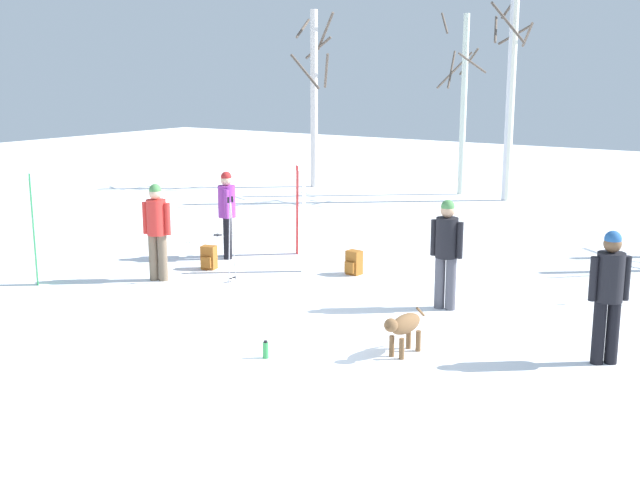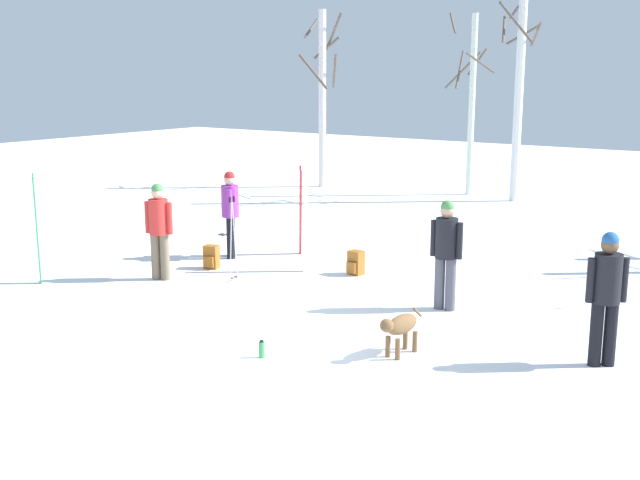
# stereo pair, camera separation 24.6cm
# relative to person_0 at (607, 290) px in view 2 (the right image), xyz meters

# --- Properties ---
(ground_plane) EXTENTS (60.00, 60.00, 0.00)m
(ground_plane) POSITION_rel_person_0_xyz_m (-3.83, -1.81, -0.98)
(ground_plane) COLOR white
(person_0) EXTENTS (0.43, 0.36, 1.72)m
(person_0) POSITION_rel_person_0_xyz_m (0.00, 0.00, 0.00)
(person_0) COLOR black
(person_0) RESTS_ON ground_plane
(person_1) EXTENTS (0.52, 0.34, 1.72)m
(person_1) POSITION_rel_person_0_xyz_m (-2.69, 1.03, 0.00)
(person_1) COLOR #4C4C56
(person_1) RESTS_ON ground_plane
(person_2) EXTENTS (0.50, 0.34, 1.72)m
(person_2) POSITION_rel_person_0_xyz_m (-7.61, -0.21, 0.00)
(person_2) COLOR #72604C
(person_2) RESTS_ON ground_plane
(person_3) EXTENTS (0.36, 0.43, 1.72)m
(person_3) POSITION_rel_person_0_xyz_m (-7.71, 1.77, 0.00)
(person_3) COLOR black
(person_3) RESTS_ON ground_plane
(dog) EXTENTS (0.28, 0.90, 0.57)m
(dog) POSITION_rel_person_0_xyz_m (-2.26, -1.14, -0.59)
(dog) COLOR brown
(dog) RESTS_ON ground_plane
(ski_pair_planted_0) EXTENTS (0.16, 0.10, 1.93)m
(ski_pair_planted_0) POSITION_rel_person_0_xyz_m (-9.15, -1.60, -0.02)
(ski_pair_planted_0) COLOR green
(ski_pair_planted_0) RESTS_ON ground_plane
(ski_pair_planted_1) EXTENTS (0.17, 0.15, 1.79)m
(ski_pair_planted_1) POSITION_rel_person_0_xyz_m (-6.76, 2.80, -0.09)
(ski_pair_planted_1) COLOR red
(ski_pair_planted_1) RESTS_ON ground_plane
(ski_pair_planted_2) EXTENTS (0.03, 0.17, 1.81)m
(ski_pair_planted_2) POSITION_rel_person_0_xyz_m (-5.86, 1.74, -0.08)
(ski_pair_planted_2) COLOR white
(ski_pair_planted_2) RESTS_ON ground_plane
(ski_pair_lying_0) EXTENTS (0.34, 1.66, 0.05)m
(ski_pair_lying_0) POSITION_rel_person_0_xyz_m (-9.26, 3.20, -0.97)
(ski_pair_lying_0) COLOR white
(ski_pair_lying_0) RESTS_ON ground_plane
(ski_poles_0) EXTENTS (0.07, 0.21, 1.51)m
(ski_poles_0) POSITION_rel_person_0_xyz_m (-6.46, 0.42, -0.18)
(ski_poles_0) COLOR #B2B2BC
(ski_poles_0) RESTS_ON ground_plane
(backpack_0) EXTENTS (0.31, 0.33, 0.44)m
(backpack_0) POSITION_rel_person_0_xyz_m (-7.42, 0.89, -0.77)
(backpack_0) COLOR #99591E
(backpack_0) RESTS_ON ground_plane
(backpack_1) EXTENTS (0.28, 0.31, 0.44)m
(backpack_1) POSITION_rel_person_0_xyz_m (-4.97, 2.05, -0.77)
(backpack_1) COLOR #99591E
(backpack_1) RESTS_ON ground_plane
(water_bottle_0) EXTENTS (0.08, 0.08, 0.23)m
(water_bottle_0) POSITION_rel_person_0_xyz_m (-3.67, -2.24, -0.87)
(water_bottle_0) COLOR green
(water_bottle_0) RESTS_ON ground_plane
(birch_tree_0) EXTENTS (1.13, 1.15, 5.44)m
(birch_tree_0) POSITION_rel_person_0_xyz_m (-11.82, 10.83, 1.91)
(birch_tree_0) COLOR silver
(birch_tree_0) RESTS_ON ground_plane
(birch_tree_1) EXTENTS (1.55, 1.72, 5.28)m
(birch_tree_1) POSITION_rel_person_0_xyz_m (-7.35, 11.97, 1.80)
(birch_tree_1) COLOR silver
(birch_tree_1) RESTS_ON ground_plane
(birch_tree_2) EXTENTS (1.25, 1.16, 7.43)m
(birch_tree_2) POSITION_rel_person_0_xyz_m (-5.80, 11.61, 2.86)
(birch_tree_2) COLOR silver
(birch_tree_2) RESTS_ON ground_plane
(birch_tree_3) EXTENTS (1.27, 0.98, 7.31)m
(birch_tree_3) POSITION_rel_person_0_xyz_m (-5.74, 11.63, 2.77)
(birch_tree_3) COLOR silver
(birch_tree_3) RESTS_ON ground_plane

